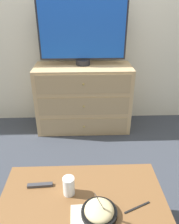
% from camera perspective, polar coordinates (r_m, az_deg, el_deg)
% --- Properties ---
extents(ground_plane, '(12.00, 12.00, 0.00)m').
position_cam_1_polar(ground_plane, '(3.06, -1.54, -1.21)').
color(ground_plane, '#383D47').
extents(wall_back, '(12.00, 0.05, 2.60)m').
position_cam_1_polar(wall_back, '(2.71, -1.92, 23.89)').
color(wall_back, silver).
rests_on(wall_back, ground_plane).
extents(dresser, '(1.11, 0.47, 0.79)m').
position_cam_1_polar(dresser, '(2.65, -1.58, 3.61)').
color(dresser, tan).
rests_on(dresser, ground_plane).
extents(tv, '(0.96, 0.17, 0.69)m').
position_cam_1_polar(tv, '(2.51, -1.89, 20.14)').
color(tv, '#232328').
rests_on(tv, dresser).
extents(coffee_table, '(0.98, 0.57, 0.43)m').
position_cam_1_polar(coffee_table, '(1.43, -1.77, -23.04)').
color(coffee_table, brown).
rests_on(coffee_table, ground_plane).
extents(takeout_bowl, '(0.20, 0.20, 0.20)m').
position_cam_1_polar(takeout_bowl, '(1.30, 2.55, -24.49)').
color(takeout_bowl, black).
rests_on(takeout_bowl, coffee_table).
extents(drink_cup, '(0.07, 0.07, 0.12)m').
position_cam_1_polar(drink_cup, '(1.38, -5.42, -18.89)').
color(drink_cup, '#9E6638').
rests_on(drink_cup, coffee_table).
extents(napkin, '(0.18, 0.18, 0.00)m').
position_cam_1_polar(napkin, '(1.30, -0.50, -25.96)').
color(napkin, silver).
rests_on(napkin, coffee_table).
extents(knife, '(0.16, 0.08, 0.01)m').
position_cam_1_polar(knife, '(1.37, 12.35, -23.17)').
color(knife, black).
rests_on(knife, coffee_table).
extents(remote_control, '(0.16, 0.04, 0.02)m').
position_cam_1_polar(remote_control, '(1.48, -12.80, -18.11)').
color(remote_control, '#38383D').
rests_on(remote_control, coffee_table).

